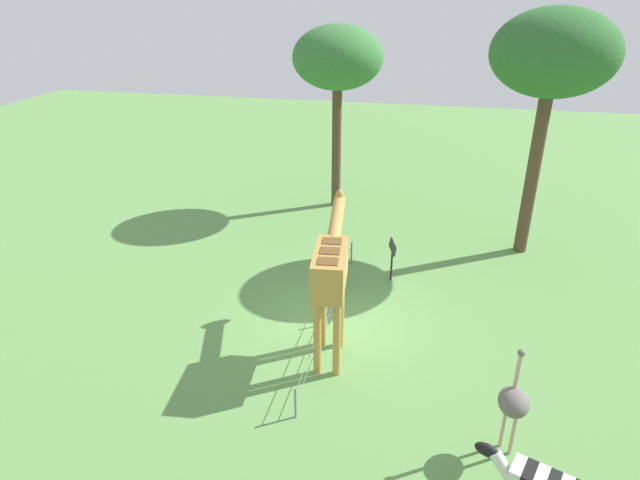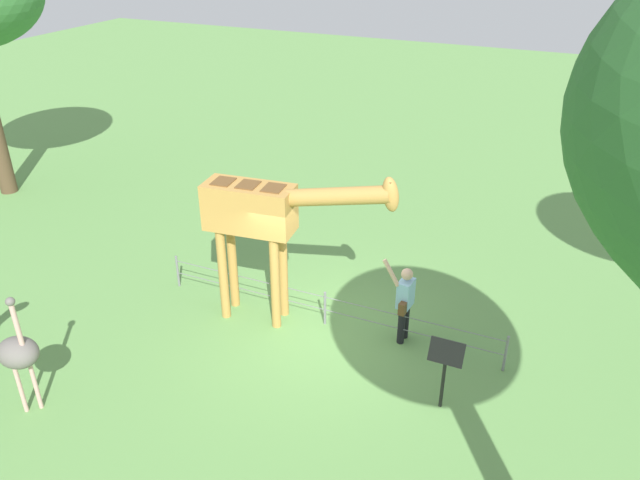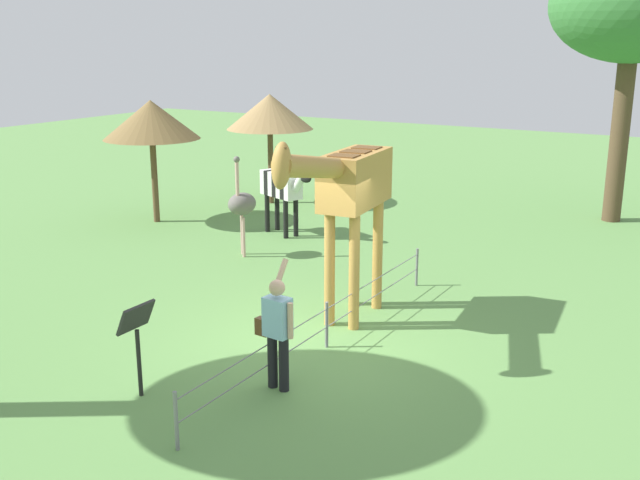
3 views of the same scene
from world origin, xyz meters
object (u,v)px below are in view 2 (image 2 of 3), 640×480
(ostrich, at_px, (18,353))
(info_sign, at_px, (445,361))
(visitor, at_px, (405,300))
(giraffe, at_px, (264,217))

(ostrich, bearing_deg, info_sign, 24.55)
(info_sign, bearing_deg, ostrich, -155.45)
(ostrich, bearing_deg, visitor, 40.51)
(visitor, height_order, ostrich, ostrich)
(visitor, xyz_separation_m, ostrich, (-5.02, -4.29, 0.27))
(giraffe, xyz_separation_m, visitor, (2.69, 0.38, -1.37))
(giraffe, relative_size, ostrich, 1.65)
(giraffe, bearing_deg, visitor, 8.03)
(visitor, distance_m, ostrich, 6.61)
(ostrich, distance_m, info_sign, 6.77)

